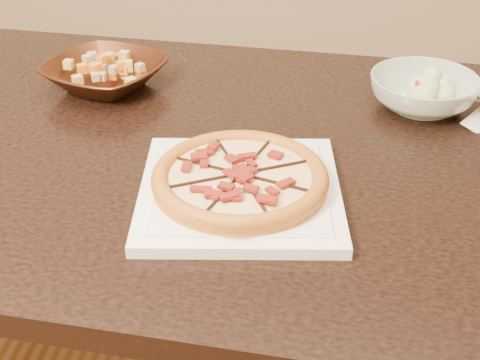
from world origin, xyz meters
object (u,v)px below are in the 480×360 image
(pizza, at_px, (240,178))
(salad_bowl, at_px, (423,92))
(dining_table, at_px, (186,190))
(plate, at_px, (240,191))
(bronze_bowl, at_px, (106,75))

(pizza, relative_size, salad_bowl, 1.32)
(dining_table, xyz_separation_m, salad_bowl, (0.41, 0.19, 0.13))
(plate, height_order, pizza, pizza)
(pizza, height_order, bronze_bowl, bronze_bowl)
(bronze_bowl, relative_size, salad_bowl, 1.12)
(plate, bearing_deg, salad_bowl, 50.21)
(pizza, bearing_deg, plate, -113.05)
(dining_table, distance_m, plate, 0.23)
(plate, xyz_separation_m, bronze_bowl, (-0.32, 0.35, 0.02))
(bronze_bowl, bearing_deg, dining_table, -43.86)
(salad_bowl, bearing_deg, dining_table, -155.00)
(pizza, bearing_deg, dining_table, 128.06)
(pizza, relative_size, bronze_bowl, 1.17)
(plate, bearing_deg, bronze_bowl, 132.75)
(plate, height_order, salad_bowl, salad_bowl)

